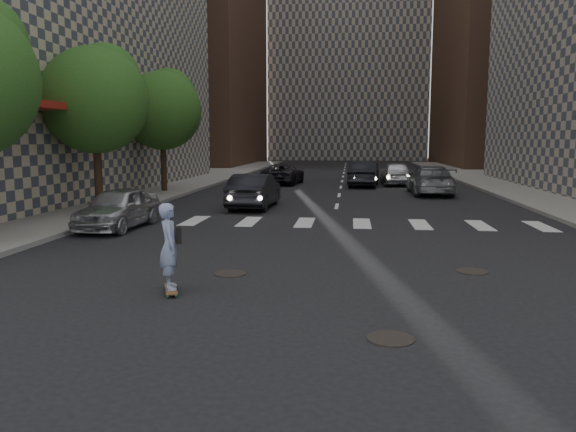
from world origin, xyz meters
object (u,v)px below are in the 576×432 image
Objects in this scene: traffic_car_c at (283,174)px; traffic_car_d at (395,173)px; traffic_car_b at (430,180)px; tree_c at (164,107)px; skateboarder at (170,246)px; traffic_car_a at (254,191)px; traffic_car_e at (364,174)px; silver_sedan at (118,208)px; tree_b at (97,95)px.

traffic_car_d reaches higher than traffic_car_c.
traffic_car_b is at bearing 149.89° from traffic_car_c.
skateboarder is at bearing -71.22° from tree_c.
traffic_car_e is at bearing -110.67° from traffic_car_a.
silver_sedan is at bearing 85.34° from traffic_car_c.
tree_b is at bearing 31.93° from traffic_car_b.
tree_b is at bearing 123.47° from silver_sedan.
traffic_car_b is 10.52m from traffic_car_c.
traffic_car_d is 0.94× the size of traffic_car_e.
traffic_car_e is (5.24, -1.24, 0.12)m from traffic_car_c.
tree_b is 1.00× the size of tree_c.
tree_c reaches higher than traffic_car_b.
skateboarder is (6.65, -19.55, -3.74)m from tree_c.
skateboarder is at bearing 94.94° from traffic_car_a.
traffic_car_b reaches higher than silver_sedan.
skateboarder is 25.53m from traffic_car_e.
traffic_car_d is at bearing 49.08° from tree_b.
tree_c is 12.84m from traffic_car_e.
tree_b reaches higher than traffic_car_e.
tree_b is at bearing 74.08° from traffic_car_c.
traffic_car_b is at bearing 48.89° from skateboarder.
tree_c is 13.00m from silver_sedan.
traffic_car_e is at bearing 51.40° from tree_b.
traffic_car_e is at bearing -54.65° from traffic_car_b.
tree_c is at bearing -43.82° from traffic_car_a.
tree_c is 1.48× the size of traffic_car_a.
skateboarder is 0.39× the size of traffic_car_a.
silver_sedan is (-4.19, 7.42, -0.22)m from skateboarder.
traffic_car_c is at bearing 71.54° from skateboarder.
tree_b is at bearing 19.36° from traffic_car_a.
silver_sedan is (2.45, -4.13, -3.96)m from tree_b.
skateboarder is 27.18m from traffic_car_d.
silver_sedan is at bearing 98.83° from skateboarder.
traffic_car_c is at bearing 83.23° from silver_sedan.
tree_c reaches higher than traffic_car_a.
tree_b is 17.22m from traffic_car_b.
traffic_car_b is 1.12× the size of traffic_car_e.
silver_sedan is 0.76× the size of traffic_car_b.
traffic_car_b is at bearing 130.67° from traffic_car_e.
skateboarder is 26.44m from traffic_car_c.
traffic_car_b is (8.30, 6.97, 0.03)m from traffic_car_a.
traffic_car_e reaches higher than traffic_car_a.
tree_c is 3.81× the size of skateboarder.
tree_b is 13.84m from skateboarder.
silver_sedan is 17.54m from traffic_car_b.
traffic_car_d is at bearing -142.60° from traffic_car_e.
tree_c reaches higher than traffic_car_e.
traffic_car_a is at bearing 60.51° from traffic_car_d.
skateboarder is at bearing -60.08° from tree_b.
tree_c is (0.00, 8.00, 0.00)m from tree_b.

